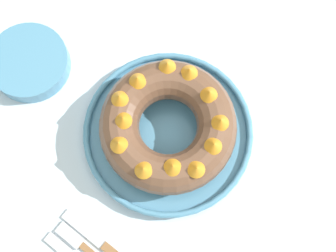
# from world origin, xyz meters

# --- Properties ---
(ground_plane) EXTENTS (8.00, 8.00, 0.00)m
(ground_plane) POSITION_xyz_m (0.00, 0.00, 0.00)
(ground_plane) COLOR gray
(dining_table) EXTENTS (1.56, 1.04, 0.77)m
(dining_table) POSITION_xyz_m (0.00, 0.00, 0.69)
(dining_table) COLOR silver
(dining_table) RESTS_ON ground_plane
(serving_dish) EXTENTS (0.34, 0.34, 0.03)m
(serving_dish) POSITION_xyz_m (0.01, 0.03, 0.79)
(serving_dish) COLOR #518EB2
(serving_dish) RESTS_ON dining_table
(bundt_cake) EXTENTS (0.26, 0.26, 0.09)m
(bundt_cake) POSITION_xyz_m (0.01, 0.03, 0.84)
(bundt_cake) COLOR brown
(bundt_cake) RESTS_ON serving_dish
(cake_knife) EXTENTS (0.02, 0.18, 0.01)m
(cake_knife) POSITION_xyz_m (-0.24, -0.01, 0.78)
(cake_knife) COLOR #936038
(cake_knife) RESTS_ON dining_table
(side_bowl) EXTENTS (0.16, 0.16, 0.04)m
(side_bowl) POSITION_xyz_m (-0.05, 0.34, 0.79)
(side_bowl) COLOR #518EB2
(side_bowl) RESTS_ON dining_table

